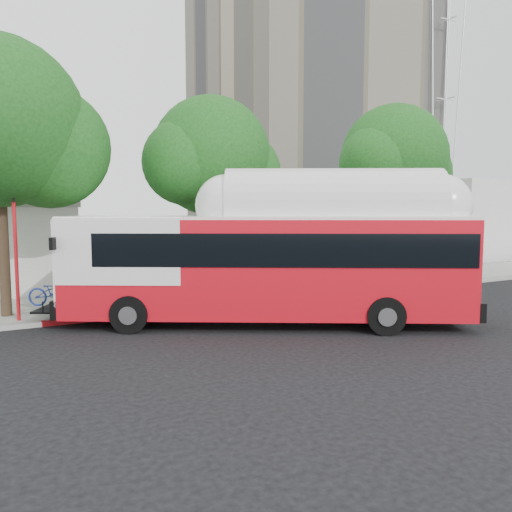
{
  "coord_description": "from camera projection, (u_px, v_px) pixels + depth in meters",
  "views": [
    {
      "loc": [
        -9.17,
        -13.85,
        3.91
      ],
      "look_at": [
        -0.41,
        3.0,
        2.09
      ],
      "focal_mm": 35.0,
      "sensor_mm": 36.0,
      "label": 1
    }
  ],
  "objects": [
    {
      "name": "curb_strip",
      "position": [
        255.0,
        303.0,
        20.26
      ],
      "size": [
        60.0,
        0.3,
        0.15
      ],
      "primitive_type": "cube",
      "color": "gray",
      "rests_on": "ground"
    },
    {
      "name": "street_tree_mid",
      "position": [
        219.0,
        162.0,
        21.34
      ],
      "size": [
        5.75,
        5.0,
        8.62
      ],
      "color": "#2D2116",
      "rests_on": "ground"
    },
    {
      "name": "horizon_block",
      "position": [
        491.0,
        218.0,
        44.44
      ],
      "size": [
        20.0,
        12.0,
        6.0
      ],
      "primitive_type": "cube",
      "color": "silver",
      "rests_on": "ground"
    },
    {
      "name": "ground",
      "position": [
        308.0,
        325.0,
        16.82
      ],
      "size": [
        120.0,
        120.0,
        0.0
      ],
      "primitive_type": "plane",
      "color": "black",
      "rests_on": "ground"
    },
    {
      "name": "red_curb_segment",
      "position": [
        184.0,
        310.0,
        18.88
      ],
      "size": [
        10.0,
        0.32,
        0.16
      ],
      "primitive_type": "cube",
      "color": "maroon",
      "rests_on": "ground"
    },
    {
      "name": "street_tree_left",
      "position": [
        13.0,
        130.0,
        17.18
      ],
      "size": [
        6.67,
        5.8,
        9.74
      ],
      "color": "#2D2116",
      "rests_on": "ground"
    },
    {
      "name": "apartment_tower",
      "position": [
        306.0,
        66.0,
        48.13
      ],
      "size": [
        18.0,
        18.0,
        37.0
      ],
      "color": "tan",
      "rests_on": "ground"
    },
    {
      "name": "sidewalk",
      "position": [
        228.0,
        293.0,
        22.56
      ],
      "size": [
        60.0,
        5.0,
        0.15
      ],
      "primitive_type": "cube",
      "color": "gray",
      "rests_on": "ground"
    },
    {
      "name": "transit_bus",
      "position": [
        269.0,
        267.0,
        16.67
      ],
      "size": [
        13.56,
        8.98,
        4.19
      ],
      "rotation": [
        0.0,
        0.0,
        -0.51
      ],
      "color": "red",
      "rests_on": "ground"
    },
    {
      "name": "signal_pole",
      "position": [
        16.0,
        259.0,
        16.59
      ],
      "size": [
        0.12,
        0.41,
        4.35
      ],
      "color": "red",
      "rests_on": "ground"
    },
    {
      "name": "street_tree_right",
      "position": [
        400.0,
        163.0,
        25.73
      ],
      "size": [
        6.21,
        5.4,
        9.18
      ],
      "color": "#2D2116",
      "rests_on": "ground"
    },
    {
      "name": "comms_tower",
      "position": [
        448.0,
        20.0,
        42.75
      ],
      "size": [
        2.8,
        2.8,
        40.0
      ],
      "primitive_type": null,
      "color": "silver",
      "rests_on": "ground"
    }
  ]
}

